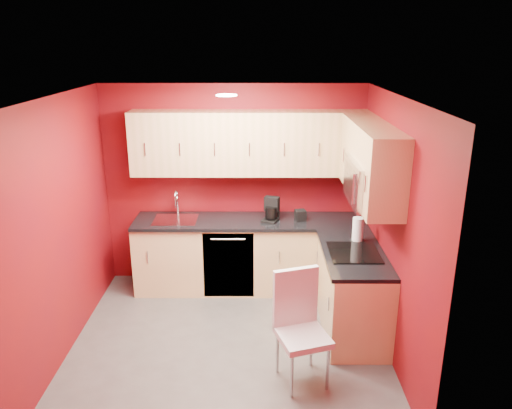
{
  "coord_description": "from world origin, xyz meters",
  "views": [
    {
      "loc": [
        0.3,
        -4.49,
        2.98
      ],
      "look_at": [
        0.28,
        0.55,
        1.32
      ],
      "focal_mm": 35.0,
      "sensor_mm": 36.0,
      "label": 1
    }
  ],
  "objects_px": {
    "microwave": "(370,182)",
    "coffee_maker": "(270,210)",
    "dining_chair": "(303,331)",
    "sink": "(176,217)",
    "paper_towel": "(358,230)",
    "napkin_holder": "(300,215)"
  },
  "relations": [
    {
      "from": "microwave",
      "to": "coffee_maker",
      "type": "xyz_separation_m",
      "value": [
        -0.95,
        0.94,
        -0.61
      ]
    },
    {
      "from": "sink",
      "to": "paper_towel",
      "type": "xyz_separation_m",
      "value": [
        2.07,
        -0.69,
        0.1
      ]
    },
    {
      "from": "microwave",
      "to": "dining_chair",
      "type": "xyz_separation_m",
      "value": [
        -0.69,
        -0.83,
        -1.14
      ]
    },
    {
      "from": "coffee_maker",
      "to": "paper_towel",
      "type": "distance_m",
      "value": 1.12
    },
    {
      "from": "microwave",
      "to": "paper_towel",
      "type": "relative_size",
      "value": 2.84
    },
    {
      "from": "microwave",
      "to": "napkin_holder",
      "type": "height_order",
      "value": "microwave"
    },
    {
      "from": "microwave",
      "to": "paper_towel",
      "type": "xyz_separation_m",
      "value": [
        -0.02,
        0.32,
        -0.62
      ]
    },
    {
      "from": "coffee_maker",
      "to": "dining_chair",
      "type": "height_order",
      "value": "coffee_maker"
    },
    {
      "from": "napkin_holder",
      "to": "paper_towel",
      "type": "bearing_deg",
      "value": -49.64
    },
    {
      "from": "sink",
      "to": "coffee_maker",
      "type": "xyz_separation_m",
      "value": [
        1.15,
        -0.06,
        0.11
      ]
    },
    {
      "from": "paper_towel",
      "to": "microwave",
      "type": "bearing_deg",
      "value": -86.14
    },
    {
      "from": "coffee_maker",
      "to": "dining_chair",
      "type": "distance_m",
      "value": 1.87
    },
    {
      "from": "coffee_maker",
      "to": "napkin_holder",
      "type": "height_order",
      "value": "coffee_maker"
    },
    {
      "from": "sink",
      "to": "napkin_holder",
      "type": "xyz_separation_m",
      "value": [
        1.51,
        -0.03,
        0.03
      ]
    },
    {
      "from": "microwave",
      "to": "napkin_holder",
      "type": "relative_size",
      "value": 5.93
    },
    {
      "from": "sink",
      "to": "dining_chair",
      "type": "relative_size",
      "value": 0.5
    },
    {
      "from": "sink",
      "to": "paper_towel",
      "type": "relative_size",
      "value": 1.94
    },
    {
      "from": "sink",
      "to": "coffee_maker",
      "type": "relative_size",
      "value": 1.8
    },
    {
      "from": "microwave",
      "to": "dining_chair",
      "type": "relative_size",
      "value": 0.73
    },
    {
      "from": "coffee_maker",
      "to": "paper_towel",
      "type": "height_order",
      "value": "coffee_maker"
    },
    {
      "from": "microwave",
      "to": "sink",
      "type": "xyz_separation_m",
      "value": [
        -2.09,
        1.0,
        -0.72
      ]
    },
    {
      "from": "sink",
      "to": "coffee_maker",
      "type": "height_order",
      "value": "sink"
    }
  ]
}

